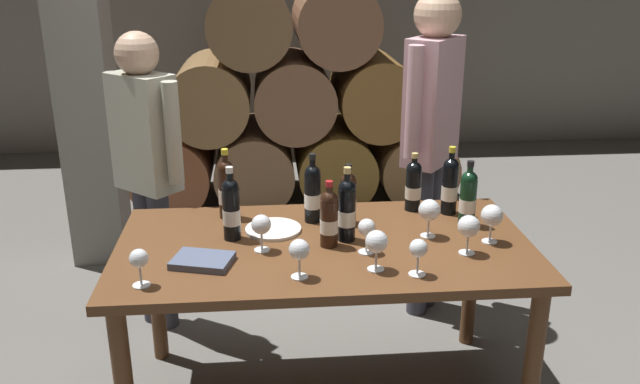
% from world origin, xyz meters
% --- Properties ---
extents(cellar_back_wall, '(10.00, 0.24, 2.80)m').
position_xyz_m(cellar_back_wall, '(0.00, 4.20, 1.40)').
color(cellar_back_wall, gray).
rests_on(cellar_back_wall, ground_plane).
extents(barrel_stack, '(2.49, 0.90, 1.69)m').
position_xyz_m(barrel_stack, '(-0.00, 2.60, 0.72)').
color(barrel_stack, brown).
rests_on(barrel_stack, ground_plane).
extents(stone_pillar, '(0.32, 0.32, 2.60)m').
position_xyz_m(stone_pillar, '(-1.30, 1.60, 1.30)').
color(stone_pillar, gray).
rests_on(stone_pillar, ground_plane).
extents(dining_table, '(1.70, 0.90, 0.76)m').
position_xyz_m(dining_table, '(0.00, 0.00, 0.67)').
color(dining_table, brown).
rests_on(dining_table, ground_plane).
extents(wine_bottle_0, '(0.07, 0.07, 0.27)m').
position_xyz_m(wine_bottle_0, '(0.12, 0.20, 0.88)').
color(wine_bottle_0, black).
rests_on(wine_bottle_0, dining_table).
extents(wine_bottle_1, '(0.07, 0.07, 0.28)m').
position_xyz_m(wine_bottle_1, '(0.02, -0.03, 0.88)').
color(wine_bottle_1, black).
rests_on(wine_bottle_1, dining_table).
extents(wine_bottle_2, '(0.07, 0.07, 0.31)m').
position_xyz_m(wine_bottle_2, '(-0.38, 0.08, 0.89)').
color(wine_bottle_2, black).
rests_on(wine_bottle_2, dining_table).
extents(wine_bottle_3, '(0.07, 0.07, 0.29)m').
position_xyz_m(wine_bottle_3, '(0.64, 0.14, 0.89)').
color(wine_bottle_3, black).
rests_on(wine_bottle_3, dining_table).
extents(wine_bottle_4, '(0.07, 0.07, 0.31)m').
position_xyz_m(wine_bottle_4, '(0.60, 0.28, 0.90)').
color(wine_bottle_4, black).
rests_on(wine_bottle_4, dining_table).
extents(wine_bottle_5, '(0.07, 0.07, 0.32)m').
position_xyz_m(wine_bottle_5, '(-0.41, 0.32, 0.90)').
color(wine_bottle_5, black).
rests_on(wine_bottle_5, dining_table).
extents(wine_bottle_6, '(0.07, 0.07, 0.32)m').
position_xyz_m(wine_bottle_6, '(0.09, 0.02, 0.90)').
color(wine_bottle_6, black).
rests_on(wine_bottle_6, dining_table).
extents(wine_bottle_7, '(0.07, 0.07, 0.31)m').
position_xyz_m(wine_bottle_7, '(-0.03, 0.24, 0.89)').
color(wine_bottle_7, black).
rests_on(wine_bottle_7, dining_table).
extents(wine_bottle_8, '(0.07, 0.07, 0.27)m').
position_xyz_m(wine_bottle_8, '(0.44, 0.34, 0.88)').
color(wine_bottle_8, black).
rests_on(wine_bottle_8, dining_table).
extents(wine_glass_0, '(0.09, 0.09, 0.16)m').
position_xyz_m(wine_glass_0, '(0.17, -0.26, 0.87)').
color(wine_glass_0, white).
rests_on(wine_glass_0, dining_table).
extents(wine_glass_1, '(0.08, 0.08, 0.15)m').
position_xyz_m(wine_glass_1, '(-0.12, -0.30, 0.87)').
color(wine_glass_1, white).
rests_on(wine_glass_1, dining_table).
extents(wine_glass_2, '(0.09, 0.09, 0.16)m').
position_xyz_m(wine_glass_2, '(0.68, -0.05, 0.87)').
color(wine_glass_2, white).
rests_on(wine_glass_2, dining_table).
extents(wine_glass_3, '(0.08, 0.08, 0.15)m').
position_xyz_m(wine_glass_3, '(-0.25, -0.05, 0.87)').
color(wine_glass_3, white).
rests_on(wine_glass_3, dining_table).
extents(wine_glass_4, '(0.09, 0.09, 0.16)m').
position_xyz_m(wine_glass_4, '(0.55, -0.15, 0.87)').
color(wine_glass_4, white).
rests_on(wine_glass_4, dining_table).
extents(wine_glass_5, '(0.07, 0.07, 0.14)m').
position_xyz_m(wine_glass_5, '(0.32, -0.31, 0.86)').
color(wine_glass_5, white).
rests_on(wine_glass_5, dining_table).
extents(wine_glass_6, '(0.07, 0.07, 0.14)m').
position_xyz_m(wine_glass_6, '(-0.69, -0.31, 0.86)').
color(wine_glass_6, white).
rests_on(wine_glass_6, dining_table).
extents(wine_glass_7, '(0.09, 0.09, 0.16)m').
position_xyz_m(wine_glass_7, '(0.44, 0.03, 0.88)').
color(wine_glass_7, white).
rests_on(wine_glass_7, dining_table).
extents(wine_glass_8, '(0.07, 0.07, 0.14)m').
position_xyz_m(wine_glass_8, '(0.16, -0.11, 0.86)').
color(wine_glass_8, white).
rests_on(wine_glass_8, dining_table).
extents(tasting_notebook, '(0.26, 0.21, 0.03)m').
position_xyz_m(tasting_notebook, '(-0.48, -0.15, 0.77)').
color(tasting_notebook, '#4C5670').
rests_on(tasting_notebook, dining_table).
extents(serving_plate, '(0.24, 0.24, 0.01)m').
position_xyz_m(serving_plate, '(-0.21, 0.14, 0.77)').
color(serving_plate, white).
rests_on(serving_plate, dining_table).
extents(sommelier_presenting, '(0.34, 0.40, 1.72)m').
position_xyz_m(sommelier_presenting, '(0.62, 0.75, 1.04)').
color(sommelier_presenting, '#383842').
rests_on(sommelier_presenting, ground_plane).
extents(taster_seated_left, '(0.39, 0.35, 1.54)m').
position_xyz_m(taster_seated_left, '(-0.82, 0.72, 0.92)').
color(taster_seated_left, '#383842').
rests_on(taster_seated_left, ground_plane).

